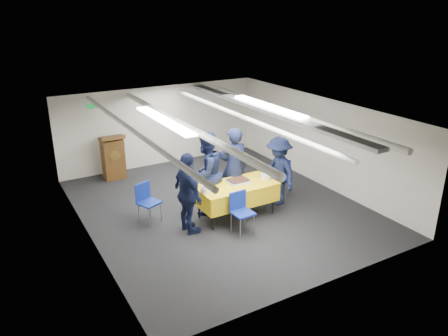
{
  "coord_description": "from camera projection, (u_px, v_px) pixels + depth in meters",
  "views": [
    {
      "loc": [
        -4.55,
        -8.09,
        4.51
      ],
      "look_at": [
        -0.0,
        -0.2,
        1.05
      ],
      "focal_mm": 35.0,
      "sensor_mm": 36.0,
      "label": 1
    }
  ],
  "objects": [
    {
      "name": "sailor_d",
      "position": [
        278.0,
        171.0,
        10.2
      ],
      "size": [
        0.64,
        1.08,
        1.64
      ],
      "primitive_type": "imported",
      "rotation": [
        0.0,
        0.0,
        -1.54
      ],
      "color": "black",
      "rests_on": "ground"
    },
    {
      "name": "room_shell",
      "position": [
        214.0,
        128.0,
        10.01
      ],
      "size": [
        6.0,
        7.0,
        2.3
      ],
      "color": "silver",
      "rests_on": "ground"
    },
    {
      "name": "chair_near",
      "position": [
        240.0,
        208.0,
        9.03
      ],
      "size": [
        0.44,
        0.44,
        0.87
      ],
      "color": "gray",
      "rests_on": "ground"
    },
    {
      "name": "plate_stack_left",
      "position": [
        206.0,
        189.0,
        9.15
      ],
      "size": [
        0.22,
        0.22,
        0.17
      ],
      "color": "white",
      "rests_on": "serving_table"
    },
    {
      "name": "sailor_b",
      "position": [
        206.0,
        173.0,
        9.71
      ],
      "size": [
        1.12,
        0.99,
        1.91
      ],
      "primitive_type": "imported",
      "rotation": [
        0.0,
        0.0,
        3.49
      ],
      "color": "black",
      "rests_on": "ground"
    },
    {
      "name": "sailor_c",
      "position": [
        188.0,
        194.0,
        8.87
      ],
      "size": [
        0.46,
        1.04,
        1.74
      ],
      "primitive_type": "imported",
      "rotation": [
        0.0,
        0.0,
        1.61
      ],
      "color": "black",
      "rests_on": "ground"
    },
    {
      "name": "ground",
      "position": [
        220.0,
        207.0,
        10.28
      ],
      "size": [
        7.0,
        7.0,
        0.0
      ],
      "primitive_type": "plane",
      "color": "black",
      "rests_on": "ground"
    },
    {
      "name": "serving_table",
      "position": [
        236.0,
        193.0,
        9.67
      ],
      "size": [
        1.77,
        0.9,
        0.77
      ],
      "color": "black",
      "rests_on": "ground"
    },
    {
      "name": "plate_stack_right",
      "position": [
        266.0,
        175.0,
        9.87
      ],
      "size": [
        0.24,
        0.24,
        0.17
      ],
      "color": "white",
      "rests_on": "serving_table"
    },
    {
      "name": "chair_right",
      "position": [
        281.0,
        174.0,
        10.84
      ],
      "size": [
        0.59,
        0.59,
        0.87
      ],
      "color": "gray",
      "rests_on": "ground"
    },
    {
      "name": "podium",
      "position": [
        113.0,
        157.0,
        11.78
      ],
      "size": [
        0.62,
        0.53,
        1.25
      ],
      "color": "brown",
      "rests_on": "ground"
    },
    {
      "name": "sailor_a",
      "position": [
        233.0,
        167.0,
        10.1
      ],
      "size": [
        0.79,
        0.62,
        1.89
      ],
      "primitive_type": "imported",
      "rotation": [
        0.0,
        0.0,
        2.87
      ],
      "color": "black",
      "rests_on": "ground"
    },
    {
      "name": "chair_left",
      "position": [
        146.0,
        198.0,
        9.47
      ],
      "size": [
        0.55,
        0.55,
        0.87
      ],
      "color": "gray",
      "rests_on": "ground"
    },
    {
      "name": "sheet_cake",
      "position": [
        238.0,
        181.0,
        9.67
      ],
      "size": [
        0.46,
        0.35,
        0.08
      ],
      "color": "white",
      "rests_on": "serving_table"
    }
  ]
}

